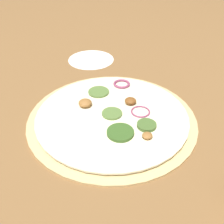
{
  "coord_description": "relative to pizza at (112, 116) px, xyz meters",
  "views": [
    {
      "loc": [
        -0.44,
        0.05,
        0.35
      ],
      "look_at": [
        0.0,
        0.0,
        0.02
      ],
      "focal_mm": 42.0,
      "sensor_mm": 36.0,
      "label": 1
    }
  ],
  "objects": [
    {
      "name": "pizza",
      "position": [
        0.0,
        0.0,
        0.0
      ],
      "size": [
        0.36,
        0.36,
        0.03
      ],
      "color": "#D6B77A",
      "rests_on": "ground_plane"
    },
    {
      "name": "flour_patch",
      "position": [
        0.3,
        0.03,
        -0.01
      ],
      "size": [
        0.14,
        0.14,
        0.0
      ],
      "color": "white",
      "rests_on": "ground_plane"
    },
    {
      "name": "ground_plane",
      "position": [
        -0.0,
        0.0,
        -0.01
      ],
      "size": [
        3.0,
        3.0,
        0.0
      ],
      "primitive_type": "plane",
      "color": "brown"
    }
  ]
}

